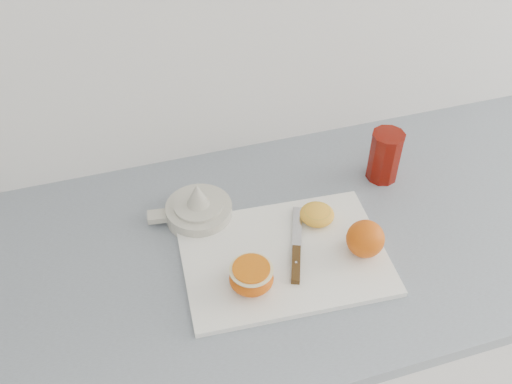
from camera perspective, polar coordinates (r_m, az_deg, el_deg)
counter at (r=1.49m, az=5.01°, el=-15.54°), size 2.64×0.64×0.89m
cutting_board at (r=1.08m, az=2.82°, el=-6.45°), size 0.40×0.30×0.01m
whole_orange at (r=1.07m, az=10.88°, el=-4.62°), size 0.07×0.07×0.07m
half_orange at (r=1.01m, az=-0.47°, el=-8.49°), size 0.08×0.08×0.05m
squeezed_shell at (r=1.13m, az=6.12°, el=-2.22°), size 0.07×0.07×0.03m
paring_knife at (r=1.06m, az=4.04°, el=-6.53°), size 0.09×0.18×0.01m
citrus_juicer at (r=1.14m, az=-5.82°, el=-1.71°), size 0.17×0.13×0.09m
red_tumbler at (r=1.24m, az=12.74°, el=3.38°), size 0.07×0.07×0.11m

